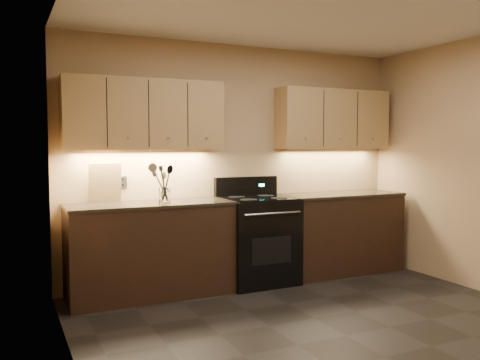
# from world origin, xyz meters

# --- Properties ---
(floor) EXTENTS (4.00, 4.00, 0.00)m
(floor) POSITION_xyz_m (0.00, 0.00, 0.00)
(floor) COLOR black
(floor) RESTS_ON ground
(wall_back) EXTENTS (4.00, 0.04, 2.60)m
(wall_back) POSITION_xyz_m (0.00, 2.00, 1.30)
(wall_back) COLOR tan
(wall_back) RESTS_ON ground
(wall_left) EXTENTS (0.04, 4.00, 2.60)m
(wall_left) POSITION_xyz_m (-2.00, 0.00, 1.30)
(wall_left) COLOR tan
(wall_left) RESTS_ON ground
(counter_left) EXTENTS (1.62, 0.62, 0.93)m
(counter_left) POSITION_xyz_m (-1.10, 1.70, 0.47)
(counter_left) COLOR black
(counter_left) RESTS_ON ground
(counter_right) EXTENTS (1.46, 0.62, 0.93)m
(counter_right) POSITION_xyz_m (1.18, 1.70, 0.47)
(counter_right) COLOR black
(counter_right) RESTS_ON ground
(stove) EXTENTS (0.76, 0.68, 1.14)m
(stove) POSITION_xyz_m (0.08, 1.68, 0.48)
(stove) COLOR black
(stove) RESTS_ON ground
(upper_cab_left) EXTENTS (1.60, 0.30, 0.70)m
(upper_cab_left) POSITION_xyz_m (-1.10, 1.85, 1.80)
(upper_cab_left) COLOR tan
(upper_cab_left) RESTS_ON wall_back
(upper_cab_right) EXTENTS (1.44, 0.30, 0.70)m
(upper_cab_right) POSITION_xyz_m (1.18, 1.85, 1.80)
(upper_cab_right) COLOR tan
(upper_cab_right) RESTS_ON wall_back
(outlet_plate) EXTENTS (0.08, 0.01, 0.12)m
(outlet_plate) POSITION_xyz_m (-1.30, 1.99, 1.12)
(outlet_plate) COLOR #B2B5BA
(outlet_plate) RESTS_ON wall_back
(utensil_crock) EXTENTS (0.15, 0.15, 0.14)m
(utensil_crock) POSITION_xyz_m (-0.95, 1.71, 1.00)
(utensil_crock) COLOR white
(utensil_crock) RESTS_ON counter_left
(cutting_board) EXTENTS (0.32, 0.12, 0.40)m
(cutting_board) POSITION_xyz_m (-1.48, 1.95, 1.13)
(cutting_board) COLOR tan
(cutting_board) RESTS_ON counter_left
(wooden_spoon) EXTENTS (0.11, 0.12, 0.30)m
(wooden_spoon) POSITION_xyz_m (-0.98, 1.69, 1.09)
(wooden_spoon) COLOR tan
(wooden_spoon) RESTS_ON utensil_crock
(black_spoon) EXTENTS (0.12, 0.16, 0.37)m
(black_spoon) POSITION_xyz_m (-0.96, 1.73, 1.13)
(black_spoon) COLOR black
(black_spoon) RESTS_ON utensil_crock
(black_turner) EXTENTS (0.13, 0.17, 0.37)m
(black_turner) POSITION_xyz_m (-0.94, 1.69, 1.13)
(black_turner) COLOR black
(black_turner) RESTS_ON utensil_crock
(steel_spatula) EXTENTS (0.24, 0.14, 0.34)m
(steel_spatula) POSITION_xyz_m (-0.91, 1.71, 1.11)
(steel_spatula) COLOR silver
(steel_spatula) RESTS_ON utensil_crock
(steel_skimmer) EXTENTS (0.25, 0.12, 0.39)m
(steel_skimmer) POSITION_xyz_m (-0.91, 1.70, 1.14)
(steel_skimmer) COLOR silver
(steel_skimmer) RESTS_ON utensil_crock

